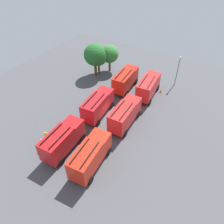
% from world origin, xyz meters
% --- Properties ---
extents(ground_plane, '(55.07, 55.07, 0.00)m').
position_xyz_m(ground_plane, '(0.00, 0.00, 0.00)').
color(ground_plane, '#4C4C51').
extents(fire_truck_0, '(7.41, 3.34, 3.88)m').
position_xyz_m(fire_truck_0, '(-9.25, -2.51, 2.15)').
color(fire_truck_0, red).
rests_on(fire_truck_0, ground).
extents(fire_truck_1, '(7.31, 3.05, 3.88)m').
position_xyz_m(fire_truck_1, '(-0.10, -2.39, 2.15)').
color(fire_truck_1, red).
rests_on(fire_truck_1, ground).
extents(fire_truck_2, '(7.42, 3.36, 3.88)m').
position_xyz_m(fire_truck_2, '(8.83, -2.25, 2.15)').
color(fire_truck_2, red).
rests_on(fire_truck_2, ground).
extents(fire_truck_3, '(7.33, 3.11, 3.88)m').
position_xyz_m(fire_truck_3, '(-9.05, 2.23, 2.15)').
color(fire_truck_3, red).
rests_on(fire_truck_3, ground).
extents(fire_truck_4, '(7.41, 3.35, 3.88)m').
position_xyz_m(fire_truck_4, '(-0.34, 2.49, 2.15)').
color(fire_truck_4, red).
rests_on(fire_truck_4, ground).
extents(fire_truck_5, '(7.38, 3.26, 3.88)m').
position_xyz_m(fire_truck_5, '(8.66, 2.38, 2.15)').
color(fire_truck_5, red).
rests_on(fire_truck_5, ground).
extents(firefighter_0, '(0.36, 0.48, 1.80)m').
position_xyz_m(firefighter_0, '(-10.36, 4.94, 1.02)').
color(firefighter_0, black).
rests_on(firefighter_0, ground).
extents(firefighter_1, '(0.31, 0.45, 1.81)m').
position_xyz_m(firefighter_1, '(12.18, 4.30, 1.03)').
color(firefighter_1, black).
rests_on(firefighter_1, ground).
extents(firefighter_2, '(0.48, 0.37, 1.81)m').
position_xyz_m(firefighter_2, '(11.26, -0.16, 1.02)').
color(firefighter_2, black).
rests_on(firefighter_2, ground).
extents(firefighter_3, '(0.48, 0.43, 1.71)m').
position_xyz_m(firefighter_3, '(-9.13, 5.52, 0.96)').
color(firefighter_3, black).
rests_on(firefighter_3, ground).
extents(tree_0, '(4.41, 4.41, 6.83)m').
position_xyz_m(tree_0, '(9.88, 10.15, 4.60)').
color(tree_0, brown).
rests_on(tree_0, ground).
extents(tree_1, '(3.60, 3.60, 5.57)m').
position_xyz_m(tree_1, '(10.87, 9.99, 3.75)').
color(tree_1, brown).
rests_on(tree_1, ground).
extents(tree_2, '(3.72, 3.72, 5.76)m').
position_xyz_m(tree_2, '(13.02, 8.66, 3.88)').
color(tree_2, brown).
rests_on(tree_2, ground).
extents(traffic_cone_0, '(0.47, 0.47, 0.67)m').
position_xyz_m(traffic_cone_0, '(-3.71, -0.08, 0.34)').
color(traffic_cone_0, '#F2600C').
rests_on(traffic_cone_0, ground).
extents(traffic_cone_1, '(0.41, 0.41, 0.59)m').
position_xyz_m(traffic_cone_1, '(11.15, -4.00, 0.29)').
color(traffic_cone_1, '#F2600C').
rests_on(traffic_cone_1, ground).
extents(lamppost, '(0.36, 0.36, 6.08)m').
position_xyz_m(lamppost, '(15.11, -5.32, 3.60)').
color(lamppost, slate).
rests_on(lamppost, ground).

